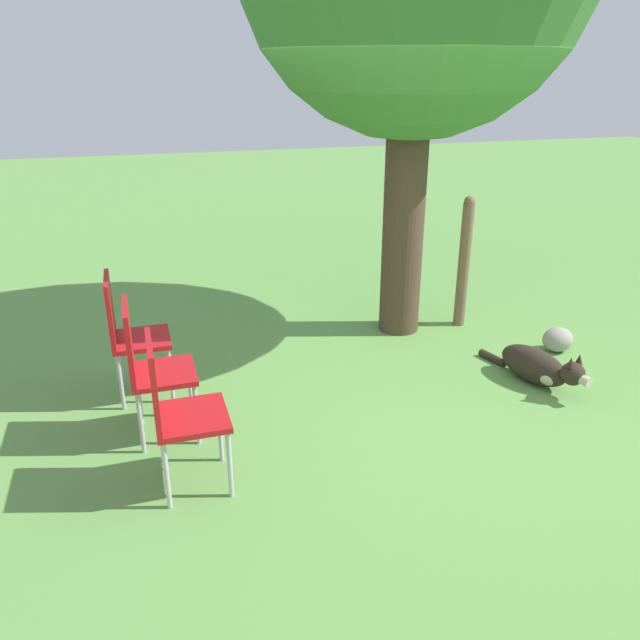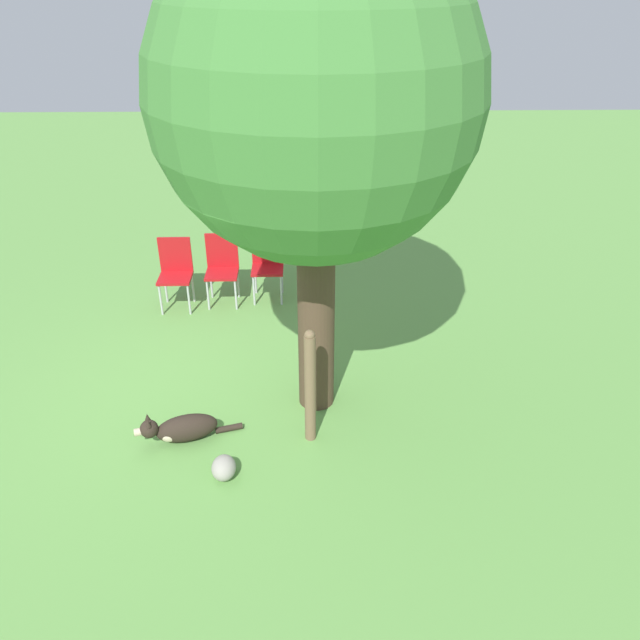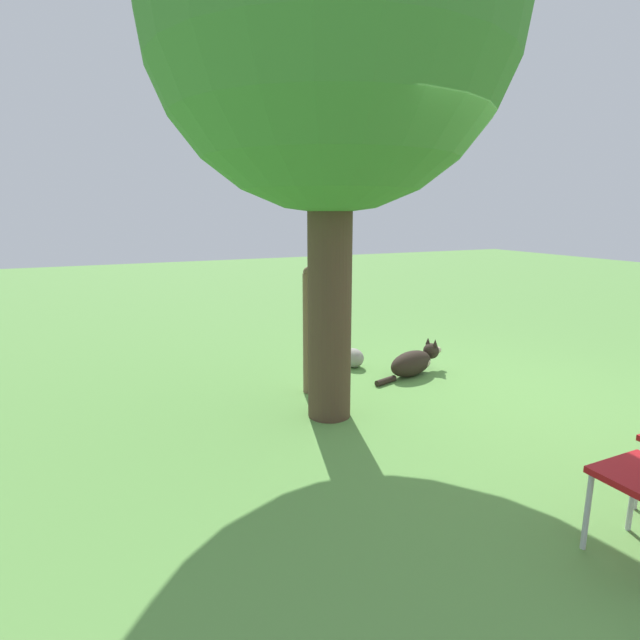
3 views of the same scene
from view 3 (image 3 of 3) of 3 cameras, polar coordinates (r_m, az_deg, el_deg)
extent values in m
plane|color=#609947|center=(5.04, 14.21, -8.89)|extent=(30.00, 30.00, 0.00)
cylinder|color=#4C3828|center=(4.24, 1.12, 4.41)|extent=(0.38, 0.38, 2.42)
sphere|color=#427F38|center=(4.43, 1.25, 31.02)|extent=(2.89, 2.89, 2.89)
ellipsoid|color=#2D231C|center=(5.65, 10.37, -4.91)|extent=(0.42, 0.66, 0.28)
ellipsoid|color=#C6B293|center=(5.78, 11.42, -4.70)|extent=(0.27, 0.27, 0.17)
sphere|color=#2D231C|center=(5.90, 12.58, -3.48)|extent=(0.23, 0.23, 0.18)
cylinder|color=#C6B293|center=(5.98, 13.17, -3.41)|extent=(0.10, 0.10, 0.08)
cone|color=#2D231C|center=(5.90, 12.24, -2.36)|extent=(0.06, 0.06, 0.08)
cone|color=#2D231C|center=(5.84, 13.03, -2.54)|extent=(0.06, 0.06, 0.08)
cylinder|color=#2D231C|center=(5.37, 7.51, -6.91)|extent=(0.14, 0.28, 0.06)
cylinder|color=brown|center=(4.93, -1.33, -1.65)|extent=(0.11, 0.11, 1.20)
sphere|color=brown|center=(4.82, -1.37, 5.51)|extent=(0.10, 0.10, 0.10)
cylinder|color=#B7B7BC|center=(3.72, 32.63, -14.72)|extent=(0.03, 0.03, 0.45)
cylinder|color=#B7B7BC|center=(3.19, 28.23, -18.73)|extent=(0.03, 0.03, 0.45)
cylinder|color=#B7B7BC|center=(3.47, 32.14, -16.54)|extent=(0.03, 0.03, 0.45)
ellipsoid|color=gray|center=(5.87, 3.85, -4.33)|extent=(0.28, 0.23, 0.22)
camera|label=1|loc=(7.15, 54.81, 11.99)|focal=35.00mm
camera|label=2|loc=(9.77, -14.35, 26.27)|focal=35.00mm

